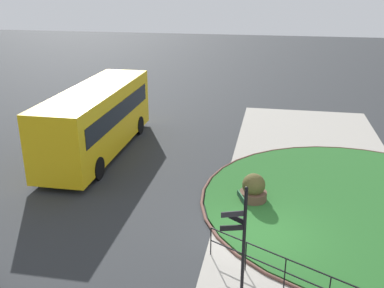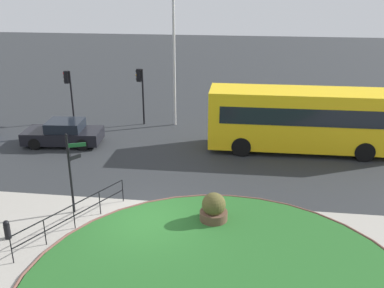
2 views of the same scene
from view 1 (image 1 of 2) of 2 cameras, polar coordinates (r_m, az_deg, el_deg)
name	(u,v)px [view 1 (image 1 of 2)]	position (r m, az deg, el deg)	size (l,w,h in m)	color
ground	(259,237)	(15.11, 8.75, -11.94)	(120.00, 120.00, 0.00)	#282B2D
sidewalk_paving	(327,244)	(15.24, 17.22, -12.36)	(32.00, 7.60, 0.02)	#9E998E
grass_island	(359,203)	(18.05, 21.05, -7.29)	(11.93, 11.93, 0.10)	#235B23
grass_kerb_ring	(359,203)	(18.05, 21.05, -7.28)	(12.24, 12.24, 0.11)	brown
signpost_directional	(241,234)	(11.60, 6.47, -11.62)	(0.86, 0.67, 3.27)	black
railing_grass_edge	(285,269)	(12.69, 12.13, -15.69)	(2.37, 4.52, 0.99)	black
bus_yellow	(98,119)	(21.87, -12.29, 3.28)	(9.62, 2.62, 3.27)	yellow
planter_near_signpost	(253,190)	(17.02, 8.06, -5.95)	(1.05, 1.05, 1.18)	brown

